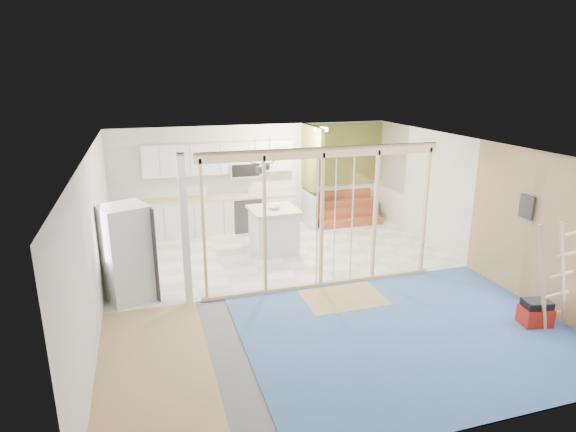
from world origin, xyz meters
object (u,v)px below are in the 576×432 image
object	(u,v)px
fridge	(127,254)
ladder	(555,276)
island	(274,230)
toolbox	(536,313)

from	to	relation	value
fridge	ladder	world-z (taller)	ladder
fridge	ladder	xyz separation A→B (m)	(6.16, -2.95, 0.03)
fridge	ladder	bearing A→B (deg)	-47.57
fridge	island	bearing A→B (deg)	5.13
toolbox	island	bearing A→B (deg)	135.92
fridge	toolbox	xyz separation A→B (m)	(6.05, -2.81, -0.65)
ladder	fridge	bearing A→B (deg)	161.68
toolbox	ladder	world-z (taller)	ladder
toolbox	ladder	size ratio (longest dim) A/B	0.29
fridge	toolbox	bearing A→B (deg)	-46.83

